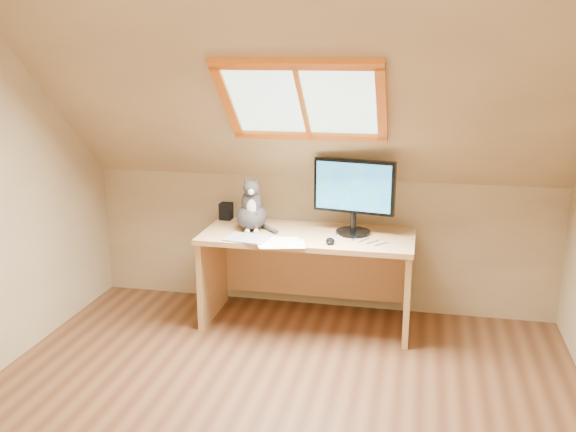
# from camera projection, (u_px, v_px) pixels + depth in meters

# --- Properties ---
(ground) EXTENTS (3.50, 3.50, 0.00)m
(ground) POSITION_uv_depth(u_px,v_px,m) (264.00, 430.00, 3.35)
(ground) COLOR brown
(ground) RESTS_ON ground
(room_shell) EXTENTS (3.52, 3.52, 2.41)m
(room_shell) POSITION_uv_depth(u_px,v_px,m) (256.00, 163.00, 2.90)
(room_shell) COLOR tan
(room_shell) RESTS_ON ground
(desk) EXTENTS (1.48, 0.65, 0.68)m
(desk) POSITION_uv_depth(u_px,v_px,m) (309.00, 260.00, 4.61)
(desk) COLOR tan
(desk) RESTS_ON ground
(monitor) EXTENTS (0.57, 0.24, 0.53)m
(monitor) POSITION_uv_depth(u_px,v_px,m) (354.00, 192.00, 4.41)
(monitor) COLOR black
(monitor) RESTS_ON desk
(cat) EXTENTS (0.27, 0.31, 0.40)m
(cat) POSITION_uv_depth(u_px,v_px,m) (252.00, 210.00, 4.56)
(cat) COLOR #3D3836
(cat) RESTS_ON desk
(desk_speaker) EXTENTS (0.09, 0.09, 0.13)m
(desk_speaker) POSITION_uv_depth(u_px,v_px,m) (226.00, 211.00, 4.85)
(desk_speaker) COLOR black
(desk_speaker) RESTS_ON desk
(graphics_tablet) EXTENTS (0.31, 0.25, 0.01)m
(graphics_tablet) POSITION_uv_depth(u_px,v_px,m) (248.00, 238.00, 4.36)
(graphics_tablet) COLOR #B2B2B7
(graphics_tablet) RESTS_ON desk
(mouse) EXTENTS (0.08, 0.12, 0.03)m
(mouse) POSITION_uv_depth(u_px,v_px,m) (330.00, 241.00, 4.27)
(mouse) COLOR black
(mouse) RESTS_ON desk
(papers) EXTENTS (0.35, 0.30, 0.01)m
(papers) POSITION_uv_depth(u_px,v_px,m) (282.00, 243.00, 4.27)
(papers) COLOR white
(papers) RESTS_ON desk
(cables) EXTENTS (0.51, 0.26, 0.01)m
(cables) POSITION_uv_depth(u_px,v_px,m) (354.00, 241.00, 4.31)
(cables) COLOR silver
(cables) RESTS_ON desk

